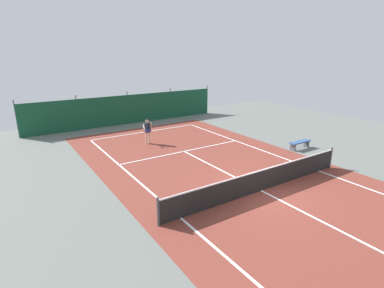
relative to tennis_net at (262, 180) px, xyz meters
The scene contains 9 objects.
ground_plane 0.51m from the tennis_net, ahead, with size 36.00×36.00×0.00m, color slate.
court_surface 0.51m from the tennis_net, ahead, with size 11.02×26.60×0.01m.
tennis_net is the anchor object (origin of this frame).
back_fence 15.68m from the tennis_net, 90.00° to the left, with size 16.30×0.98×2.70m.
tennis_player 9.17m from the tennis_net, 97.11° to the left, with size 0.81×0.68×1.64m.
tennis_ball_near_player 7.00m from the tennis_net, 83.42° to the left, with size 0.07×0.07×0.07m, color #CCDB33.
tennis_ball_midcourt 2.26m from the tennis_net, 72.17° to the left, with size 0.07×0.07×0.07m, color #CCDB33.
parked_car 17.93m from the tennis_net, 98.47° to the left, with size 2.34×4.36×1.68m.
courtside_bench 6.94m from the tennis_net, 24.62° to the left, with size 1.60×0.40×0.49m.
Camera 1 is at (-9.05, -8.30, 5.85)m, focal length 28.04 mm.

